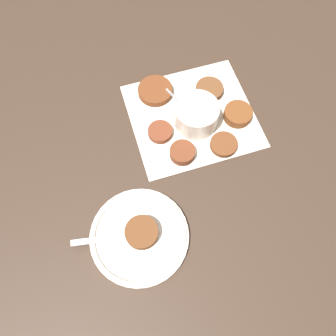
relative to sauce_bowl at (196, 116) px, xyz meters
name	(u,v)px	position (x,y,z in m)	size (l,w,h in m)	color
ground_plane	(187,119)	(0.02, -0.01, -0.03)	(4.00, 4.00, 0.00)	#38281E
napkin	(192,115)	(0.00, -0.02, -0.03)	(0.32, 0.30, 0.00)	silver
sauce_bowl	(196,116)	(0.00, 0.00, 0.00)	(0.12, 0.10, 0.10)	silver
fritter_0	(155,91)	(0.08, -0.10, -0.02)	(0.08, 0.08, 0.02)	brown
fritter_1	(238,114)	(-0.10, 0.00, -0.02)	(0.07, 0.07, 0.02)	brown
fritter_2	(209,90)	(-0.05, -0.08, -0.02)	(0.07, 0.07, 0.02)	brown
fritter_3	(160,132)	(0.09, 0.02, -0.02)	(0.06, 0.06, 0.01)	brown
fritter_4	(182,153)	(0.05, 0.08, -0.02)	(0.06, 0.06, 0.02)	brown
fritter_5	(224,144)	(-0.05, 0.07, -0.02)	(0.06, 0.06, 0.01)	brown
serving_plate	(139,236)	(0.17, 0.25, -0.02)	(0.20, 0.20, 0.02)	silver
fritter_on_plate	(142,232)	(0.16, 0.24, 0.00)	(0.07, 0.07, 0.02)	brown
fork	(124,236)	(0.20, 0.24, -0.01)	(0.17, 0.03, 0.00)	silver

